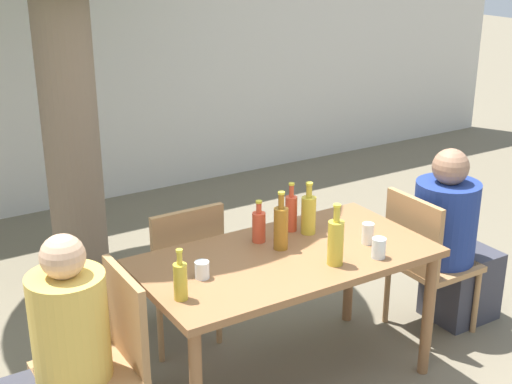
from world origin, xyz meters
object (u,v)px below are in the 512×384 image
object	(u,v)px
amber_bottle_0	(281,227)
soda_bottle_3	(259,226)
dining_table_front	(286,270)
drinking_glass_2	(368,233)
soda_bottle_1	(291,212)
person_seated_0	(54,371)
oil_cruet_5	(336,241)
patio_chair_0	(105,354)
person_seated_1	(453,246)
oil_cruet_2	(180,280)
drinking_glass_1	(202,270)
drinking_glass_0	(379,248)
patio_chair_2	(181,267)
patio_chair_1	(425,256)
oil_cruet_4	(309,214)

from	to	relation	value
amber_bottle_0	soda_bottle_3	world-z (taller)	amber_bottle_0
dining_table_front	soda_bottle_3	bearing A→B (deg)	99.10
soda_bottle_3	drinking_glass_2	bearing A→B (deg)	-34.18
amber_bottle_0	soda_bottle_1	distance (m)	0.25
person_seated_0	drinking_glass_2	world-z (taller)	person_seated_0
soda_bottle_3	oil_cruet_5	world-z (taller)	oil_cruet_5
person_seated_0	soda_bottle_1	distance (m)	1.51
patio_chair_0	person_seated_1	size ratio (longest dim) A/B	0.78
oil_cruet_2	drinking_glass_1	bearing A→B (deg)	37.05
amber_bottle_0	oil_cruet_2	xyz separation A→B (m)	(-0.69, -0.22, -0.03)
dining_table_front	soda_bottle_3	world-z (taller)	soda_bottle_3
patio_chair_0	drinking_glass_0	bearing A→B (deg)	78.72
dining_table_front	person_seated_1	distance (m)	1.25
oil_cruet_2	drinking_glass_0	distance (m)	1.06
patio_chair_2	amber_bottle_0	xyz separation A→B (m)	(0.32, -0.56, 0.38)
person_seated_1	soda_bottle_1	xyz separation A→B (m)	(-1.04, 0.25, 0.36)
drinking_glass_0	person_seated_1	bearing A→B (deg)	17.89
person_seated_0	amber_bottle_0	size ratio (longest dim) A/B	3.59
person_seated_0	oil_cruet_5	world-z (taller)	person_seated_0
person_seated_0	oil_cruet_2	size ratio (longest dim) A/B	4.62
oil_cruet_2	drinking_glass_0	world-z (taller)	oil_cruet_2
soda_bottle_3	drinking_glass_0	bearing A→B (deg)	-49.78
dining_table_front	patio_chair_0	size ratio (longest dim) A/B	1.71
oil_cruet_5	person_seated_1	bearing A→B (deg)	11.39
patio_chair_0	person_seated_0	world-z (taller)	person_seated_0
patio_chair_0	oil_cruet_5	bearing A→B (deg)	79.15
oil_cruet_5	soda_bottle_3	bearing A→B (deg)	112.38
dining_table_front	patio_chair_0	bearing A→B (deg)	180.00
patio_chair_1	person_seated_0	size ratio (longest dim) A/B	0.79
person_seated_1	amber_bottle_0	world-z (taller)	person_seated_1
patio_chair_2	drinking_glass_0	world-z (taller)	patio_chair_2
person_seated_1	drinking_glass_0	distance (m)	0.95
soda_bottle_3	oil_cruet_5	bearing A→B (deg)	-67.62
patio_chair_1	oil_cruet_4	bearing A→B (deg)	77.26
patio_chair_2	person_seated_0	size ratio (longest dim) A/B	0.79
drinking_glass_1	drinking_glass_2	xyz separation A→B (m)	(0.94, -0.11, 0.01)
oil_cruet_5	soda_bottle_1	bearing A→B (deg)	83.51
patio_chair_2	drinking_glass_1	bearing A→B (deg)	73.87
patio_chair_2	soda_bottle_3	xyz separation A→B (m)	(0.27, -0.42, 0.35)
patio_chair_0	soda_bottle_3	world-z (taller)	soda_bottle_3
patio_chair_1	soda_bottle_3	size ratio (longest dim) A/B	3.85
drinking_glass_0	drinking_glass_2	size ratio (longest dim) A/B	0.92
patio_chair_0	amber_bottle_0	world-z (taller)	amber_bottle_0
patio_chair_1	oil_cruet_4	world-z (taller)	oil_cruet_4
soda_bottle_1	drinking_glass_1	size ratio (longest dim) A/B	3.27
amber_bottle_0	drinking_glass_1	xyz separation A→B (m)	(-0.51, -0.08, -0.08)
drinking_glass_2	drinking_glass_1	bearing A→B (deg)	173.56
dining_table_front	oil_cruet_4	xyz separation A→B (m)	(0.26, 0.17, 0.20)
amber_bottle_0	oil_cruet_5	world-z (taller)	oil_cruet_5
dining_table_front	person_seated_0	xyz separation A→B (m)	(-1.24, -0.00, -0.17)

